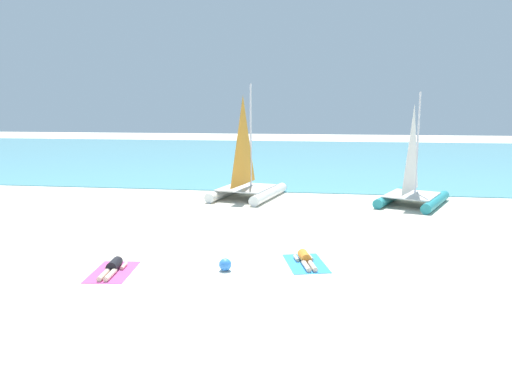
% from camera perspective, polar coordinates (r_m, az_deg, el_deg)
% --- Properties ---
extents(ground_plane, '(120.00, 120.00, 0.00)m').
position_cam_1_polar(ground_plane, '(24.43, 1.54, -1.01)').
color(ground_plane, beige).
extents(ocean_water, '(120.00, 40.00, 0.05)m').
position_cam_1_polar(ocean_water, '(46.53, 4.94, 4.19)').
color(ocean_water, '#5BB2C1').
rests_on(ocean_water, ground).
extents(sailboat_white, '(3.69, 4.92, 5.77)m').
position_cam_1_polar(sailboat_white, '(25.05, -1.07, 1.26)').
color(sailboat_white, white).
rests_on(sailboat_white, ground).
extents(sailboat_teal, '(3.98, 4.77, 5.32)m').
position_cam_1_polar(sailboat_teal, '(24.41, 17.73, 0.40)').
color(sailboat_teal, teal).
rests_on(sailboat_teal, ground).
extents(towel_left, '(1.31, 2.01, 0.01)m').
position_cam_1_polar(towel_left, '(14.63, -16.34, -8.91)').
color(towel_left, '#D84C99').
rests_on(towel_left, ground).
extents(sunbather_left, '(0.59, 1.57, 0.30)m').
position_cam_1_polar(sunbather_left, '(14.65, -16.28, -8.36)').
color(sunbather_left, black).
rests_on(sunbather_left, towel_left).
extents(towel_right, '(1.57, 2.12, 0.01)m').
position_cam_1_polar(towel_right, '(14.85, 5.80, -8.26)').
color(towel_right, '#338CD8').
rests_on(towel_right, ground).
extents(sunbather_right, '(0.79, 1.55, 0.30)m').
position_cam_1_polar(sunbather_right, '(14.88, 5.76, -7.72)').
color(sunbather_right, orange).
rests_on(sunbather_right, towel_right).
extents(beach_ball, '(0.36, 0.36, 0.36)m').
position_cam_1_polar(beach_ball, '(14.14, -3.61, -8.42)').
color(beach_ball, '#337FE5').
rests_on(beach_ball, ground).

